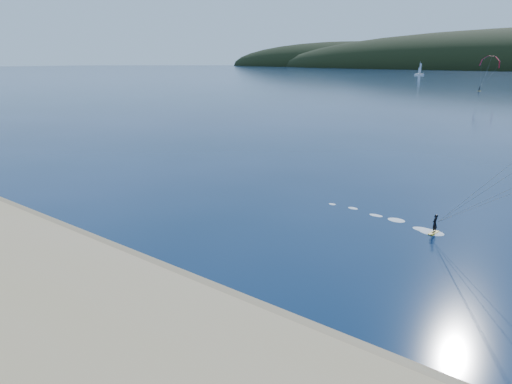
% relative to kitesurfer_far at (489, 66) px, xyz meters
% --- Properties ---
extents(ground, '(1800.00, 1800.00, 0.00)m').
position_rel_kitesurfer_far_xyz_m(ground, '(20.21, -200.64, -10.86)').
color(ground, '#071E3A').
rests_on(ground, ground).
extents(wet_sand, '(220.00, 2.50, 0.10)m').
position_rel_kitesurfer_far_xyz_m(wet_sand, '(20.21, -196.14, -10.81)').
color(wet_sand, '#957956').
rests_on(wet_sand, ground).
extents(kitesurfer_far, '(8.27, 7.15, 13.35)m').
position_rel_kitesurfer_far_xyz_m(kitesurfer_far, '(0.00, 0.00, 0.00)').
color(kitesurfer_far, gold).
rests_on(kitesurfer_far, ground).
extents(sailboat, '(8.33, 5.20, 11.61)m').
position_rel_kitesurfer_far_xyz_m(sailboat, '(-92.49, 192.92, -10.00)').
color(sailboat, white).
rests_on(sailboat, ground).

